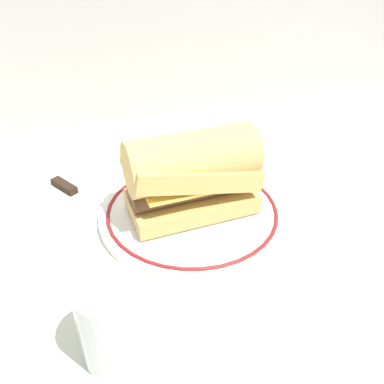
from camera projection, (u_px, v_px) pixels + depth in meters
ground_plane at (209, 215)px, 0.64m from camera, size 1.50×1.50×0.00m
plate at (192, 212)px, 0.64m from camera, size 0.28×0.28×0.01m
sausage_sandwich at (192, 172)px, 0.60m from camera, size 0.19×0.11×0.13m
drinking_glass at (114, 327)px, 0.42m from camera, size 0.07×0.07×0.10m
butter_knife at (55, 181)px, 0.72m from camera, size 0.09×0.13×0.01m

